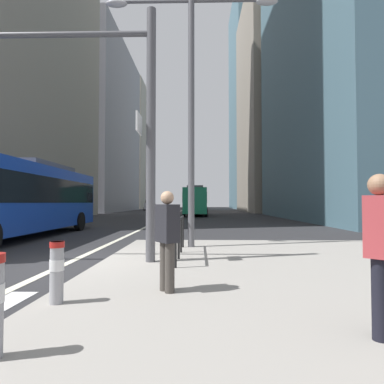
{
  "coord_description": "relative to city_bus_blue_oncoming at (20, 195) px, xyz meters",
  "views": [
    {
      "loc": [
        3.3,
        -7.83,
        1.53
      ],
      "look_at": [
        2.32,
        35.73,
        2.96
      ],
      "focal_mm": 30.02,
      "sensor_mm": 36.0,
      "label": 1
    }
  ],
  "objects": [
    {
      "name": "office_tower_right_near",
      "position": [
        21.34,
        15.79,
        15.54
      ],
      "size": [
        11.04,
        25.1,
        34.75
      ],
      "primitive_type": "cube",
      "color": "slate",
      "rests_on": "ground"
    },
    {
      "name": "pedestrian_waiting",
      "position": [
        9.51,
        -10.12,
        -0.76
      ],
      "size": [
        0.43,
        0.44,
        1.67
      ],
      "color": "black",
      "rests_on": "median_island"
    },
    {
      "name": "street_lamp_post",
      "position": [
        7.4,
        -3.46,
        3.45
      ],
      "size": [
        5.5,
        0.32,
        8.0
      ],
      "color": "#56565B",
      "rests_on": "median_island"
    },
    {
      "name": "city_bus_blue_oncoming",
      "position": [
        0.0,
        0.0,
        0.0
      ],
      "size": [
        2.84,
        12.11,
        3.4
      ],
      "color": "#14389E",
      "rests_on": "ground"
    },
    {
      "name": "city_bus_red_receding",
      "position": [
        7.21,
        24.73,
        -0.0
      ],
      "size": [
        2.75,
        11.21,
        3.4
      ],
      "color": "#198456",
      "rests_on": "ground"
    },
    {
      "name": "pedestrian_walking",
      "position": [
        7.14,
        -8.47,
        -0.83
      ],
      "size": [
        0.42,
        0.45,
        1.56
      ],
      "color": "#423D38",
      "rests_on": "median_island"
    },
    {
      "name": "car_oncoming_mid",
      "position": [
        -1.88,
        48.45,
        -0.85
      ],
      "size": [
        2.18,
        4.6,
        1.94
      ],
      "color": "silver",
      "rests_on": "ground"
    },
    {
      "name": "ground_plane",
      "position": [
        4.34,
        14.36,
        -1.84
      ],
      "size": [
        160.0,
        160.0,
        0.0
      ],
      "primitive_type": "plane",
      "color": "#28282B"
    },
    {
      "name": "office_tower_left_far",
      "position": [
        -11.66,
        72.44,
        14.06
      ],
      "size": [
        10.9,
        22.43,
        31.79
      ],
      "primitive_type": "cube",
      "color": "gray",
      "rests_on": "ground"
    },
    {
      "name": "traffic_signal_gantry",
      "position": [
        4.19,
        -6.0,
        2.31
      ],
      "size": [
        6.86,
        0.65,
        6.0
      ],
      "color": "#515156",
      "rests_on": "median_island"
    },
    {
      "name": "office_tower_right_mid",
      "position": [
        21.34,
        40.86,
        16.21
      ],
      "size": [
        12.24,
        20.62,
        36.09
      ],
      "primitive_type": "cube",
      "color": "gray",
      "rests_on": "ground"
    },
    {
      "name": "median_island",
      "position": [
        9.84,
        -6.64,
        -1.76
      ],
      "size": [
        9.0,
        10.0,
        0.15
      ],
      "primitive_type": "cube",
      "color": "gray",
      "rests_on": "ground"
    },
    {
      "name": "pedestrian_railing",
      "position": [
        7.14,
        -5.12,
        -1.0
      ],
      "size": [
        0.06,
        3.19,
        0.98
      ],
      "color": "black",
      "rests_on": "median_island"
    },
    {
      "name": "car_receding_near",
      "position": [
        6.94,
        53.34,
        -0.85
      ],
      "size": [
        2.2,
        4.31,
        1.94
      ],
      "color": "#232838",
      "rests_on": "ground"
    },
    {
      "name": "office_tower_left_mid",
      "position": [
        -11.66,
        43.71,
        13.13
      ],
      "size": [
        12.26,
        25.78,
        29.92
      ],
      "primitive_type": "cube",
      "color": "gray",
      "rests_on": "ground"
    },
    {
      "name": "lane_centre_line",
      "position": [
        4.34,
        24.36,
        -1.83
      ],
      "size": [
        0.2,
        80.0,
        0.01
      ],
      "primitive_type": "cube",
      "color": "beige",
      "rests_on": "ground"
    },
    {
      "name": "office_tower_right_far",
      "position": [
        21.34,
        65.35,
        24.43
      ],
      "size": [
        10.55,
        23.07,
        52.54
      ],
      "primitive_type": "cube",
      "color": "slate",
      "rests_on": "ground"
    },
    {
      "name": "bollard_left",
      "position": [
        5.69,
        -9.09,
        -1.22
      ],
      "size": [
        0.2,
        0.2,
        0.84
      ],
      "color": "#99999E",
      "rests_on": "median_island"
    }
  ]
}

